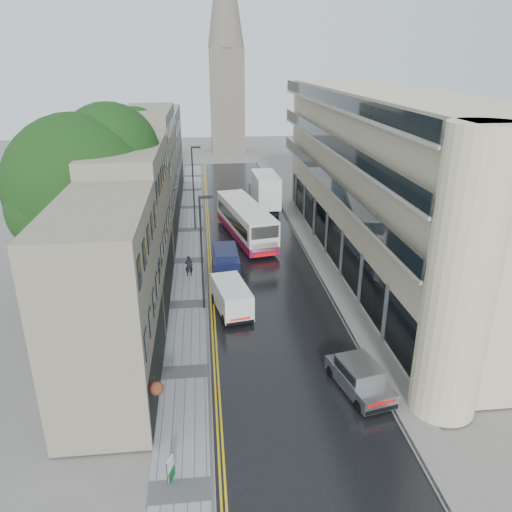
{
  "coord_description": "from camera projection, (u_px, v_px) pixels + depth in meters",
  "views": [
    {
      "loc": [
        -4.46,
        -12.94,
        16.54
      ],
      "look_at": [
        -1.12,
        18.0,
        4.09
      ],
      "focal_mm": 35.0,
      "sensor_mm": 36.0,
      "label": 1
    }
  ],
  "objects": [
    {
      "name": "right_sidewalk",
      "position": [
        317.0,
        256.0,
        44.43
      ],
      "size": [
        1.8,
        85.0,
        0.12
      ],
      "primitive_type": "cube",
      "color": "slate",
      "rests_on": "ground"
    },
    {
      "name": "navy_van",
      "position": [
        215.0,
        271.0,
        38.2
      ],
      "size": [
        2.07,
        5.07,
        2.57
      ],
      "primitive_type": null,
      "rotation": [
        0.0,
        0.0,
        0.01
      ],
      "color": "#0E1334",
      "rests_on": "road"
    },
    {
      "name": "tree_near",
      "position": [
        83.0,
        212.0,
        33.16
      ],
      "size": [
        10.56,
        10.56,
        13.89
      ],
      "primitive_type": null,
      "color": "black",
      "rests_on": "ground"
    },
    {
      "name": "lamp_post_far",
      "position": [
        193.0,
        189.0,
        49.77
      ],
      "size": [
        0.94,
        0.23,
        8.33
      ],
      "primitive_type": null,
      "rotation": [
        0.0,
        0.0,
        -0.02
      ],
      "color": "black",
      "rests_on": "left_sidewalk"
    },
    {
      "name": "left_sidewalk",
      "position": [
        190.0,
        261.0,
        43.31
      ],
      "size": [
        2.7,
        85.0,
        0.12
      ],
      "primitive_type": "cube",
      "color": "gray",
      "rests_on": "ground"
    },
    {
      "name": "road",
      "position": [
        257.0,
        259.0,
        43.91
      ],
      "size": [
        9.0,
        85.0,
        0.02
      ],
      "primitive_type": "cube",
      "color": "black",
      "rests_on": "ground"
    },
    {
      "name": "old_shop_row",
      "position": [
        145.0,
        188.0,
        43.05
      ],
      "size": [
        4.5,
        56.0,
        12.0
      ],
      "primitive_type": null,
      "color": "gray",
      "rests_on": "ground"
    },
    {
      "name": "lamp_post_near",
      "position": [
        202.0,
        255.0,
        33.61
      ],
      "size": [
        0.92,
        0.27,
        8.04
      ],
      "primitive_type": null,
      "rotation": [
        0.0,
        0.0,
        0.08
      ],
      "color": "black",
      "rests_on": "left_sidewalk"
    },
    {
      "name": "modern_block",
      "position": [
        384.0,
        182.0,
        40.96
      ],
      "size": [
        8.0,
        40.0,
        14.0
      ],
      "primitive_type": null,
      "color": "beige",
      "rests_on": "ground"
    },
    {
      "name": "white_lorry",
      "position": [
        257.0,
        196.0,
        55.13
      ],
      "size": [
        2.89,
        8.5,
        4.41
      ],
      "primitive_type": null,
      "rotation": [
        0.0,
        0.0,
        0.04
      ],
      "color": "white",
      "rests_on": "road"
    },
    {
      "name": "church_spire",
      "position": [
        226.0,
        36.0,
        86.85
      ],
      "size": [
        6.4,
        6.4,
        40.0
      ],
      "primitive_type": null,
      "color": "#71665A",
      "rests_on": "ground"
    },
    {
      "name": "pedestrian",
      "position": [
        189.0,
        266.0,
        39.93
      ],
      "size": [
        0.65,
        0.45,
        1.7
      ],
      "primitive_type": "imported",
      "rotation": [
        0.0,
        0.0,
        3.21
      ],
      "color": "black",
      "rests_on": "left_sidewalk"
    },
    {
      "name": "tree_far",
      "position": [
        118.0,
        178.0,
        45.46
      ],
      "size": [
        9.24,
        9.24,
        12.46
      ],
      "primitive_type": null,
      "color": "black",
      "rests_on": "ground"
    },
    {
      "name": "cream_bus",
      "position": [
        242.0,
        234.0,
        45.01
      ],
      "size": [
        5.06,
        12.51,
        3.33
      ],
      "primitive_type": null,
      "rotation": [
        0.0,
        0.0,
        0.19
      ],
      "color": "white",
      "rests_on": "road"
    },
    {
      "name": "silver_hatchback",
      "position": [
        360.0,
        398.0,
        24.67
      ],
      "size": [
        2.84,
        4.74,
        1.66
      ],
      "primitive_type": null,
      "rotation": [
        0.0,
        0.0,
        0.22
      ],
      "color": "#99999D",
      "rests_on": "road"
    },
    {
      "name": "estate_sign",
      "position": [
        170.0,
        469.0,
        20.64
      ],
      "size": [
        0.29,
        0.64,
        1.09
      ],
      "primitive_type": null,
      "rotation": [
        0.0,
        0.0,
        -0.34
      ],
      "color": "silver",
      "rests_on": "left_sidewalk"
    },
    {
      "name": "white_van",
      "position": [
        224.0,
        310.0,
        32.77
      ],
      "size": [
        2.79,
        4.92,
        2.1
      ],
      "primitive_type": null,
      "rotation": [
        0.0,
        0.0,
        0.18
      ],
      "color": "white",
      "rests_on": "road"
    }
  ]
}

